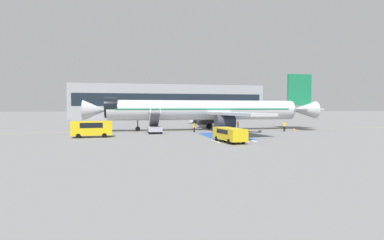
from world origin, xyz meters
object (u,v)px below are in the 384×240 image
Objects in this scene: ground_crew_3 at (284,125)px; terminal_building at (169,102)px; fuel_tanker at (208,117)px; boarding_stairs_forward at (154,127)px; service_van_0 at (92,128)px; traffic_cone_0 at (294,130)px; ground_crew_0 at (215,126)px; baggage_cart at (254,131)px; airliner at (208,110)px; ground_crew_1 at (238,125)px; service_van_1 at (230,134)px; ground_crew_2 at (194,127)px.

terminal_building is at bearing 126.40° from ground_crew_3.
fuel_tanker is at bearing 129.15° from ground_crew_3.
boarding_stairs_forward reaches higher than service_van_0.
traffic_cone_0 is (2.03, 0.26, -0.78)m from ground_crew_3.
ground_crew_0 is at bearing 170.26° from fuel_tanker.
airliner is at bearing 85.20° from baggage_cart.
boarding_stairs_forward is 10.55m from ground_crew_0.
ground_crew_1 reaches higher than traffic_cone_0.
ground_crew_1 reaches higher than baggage_cart.
airliner is at bearing 113.32° from service_van_0.
fuel_tanker reaches higher than service_van_1.
ground_crew_3 is (22.90, -1.08, 0.05)m from boarding_stairs_forward.
baggage_cart is at bearing -176.11° from traffic_cone_0.
ground_crew_1 is 67.84m from terminal_building.
boarding_stairs_forward is 17.15m from service_van_1.
baggage_cart is (6.67, -5.76, -3.45)m from airliner.
airliner is 24.37m from fuel_tanker.
terminal_building reaches higher than ground_crew_2.
service_van_0 reaches higher than baggage_cart.
airliner is at bearing -176.85° from ground_crew_3.
airliner is 24.19× the size of ground_crew_1.
ground_crew_1 is at bearing 112.26° from ground_crew_0.
baggage_cart is at bearing 88.07° from ground_crew_0.
service_van_0 is at bearing -16.73° from ground_crew_2.
terminal_building is at bearing 79.80° from service_van_1.
service_van_0 is 3.07× the size of ground_crew_1.
service_van_1 is at bearing -139.77° from traffic_cone_0.
ground_crew_1 is (24.28, 6.52, -0.31)m from service_van_0.
airliner is at bearing 81.63° from ground_crew_1.
service_van_0 is 76.92m from terminal_building.
airliner is 4.27× the size of fuel_tanker.
service_van_1 is at bearing -176.42° from ground_crew_1.
airliner is 26.68× the size of ground_crew_0.
service_van_0 is 32.46m from ground_crew_3.
fuel_tanker reaches higher than ground_crew_3.
airliner is 7.89× the size of service_van_0.
ground_crew_0 is at bearing -90.39° from terminal_building.
fuel_tanker reaches higher than traffic_cone_0.
service_van_0 reaches higher than ground_crew_0.
service_van_0 is at bearing 132.19° from ground_crew_1.
ground_crew_0 is at bearing -159.39° from ground_crew_3.
traffic_cone_0 is at bearing -50.10° from baggage_cart.
terminal_building reaches higher than fuel_tanker.
boarding_stairs_forward is 0.50× the size of fuel_tanker.
fuel_tanker reaches higher than ground_crew_1.
traffic_cone_0 is (17.00, 14.38, -0.78)m from service_van_1.
service_van_1 is 15.80m from ground_crew_2.
terminal_building is at bearing 10.12° from fuel_tanker.
airliner is at bearing 74.95° from service_van_1.
ground_crew_3 is at bearing 136.95° from ground_crew_2.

